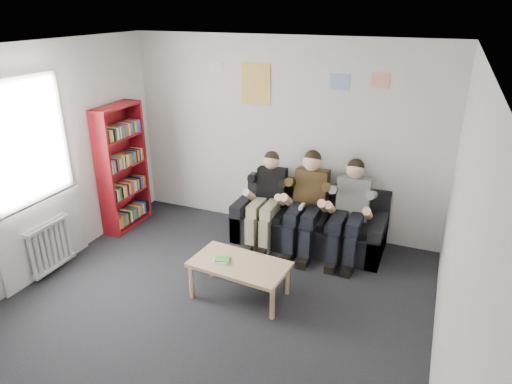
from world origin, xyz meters
The scene contains 14 objects.
room_shell centered at (0.00, 0.00, 1.35)m, with size 5.00×5.00×5.00m.
sofa centered at (0.55, 2.12, 0.28)m, with size 2.01×0.82×0.78m.
bookshelf centered at (-2.09, 1.60, 0.90)m, with size 0.27×0.81×1.80m.
coffee_table centered at (0.18, 0.61, 0.38)m, with size 1.07×0.59×0.43m.
game_cases centered at (-0.02, 0.57, 0.44)m, with size 0.18×0.15×0.03m.
person_left centered at (-0.01, 1.93, 0.62)m, with size 0.39×0.83×1.25m.
person_middle centered at (0.55, 1.92, 0.65)m, with size 0.43×0.92×1.33m.
person_right centered at (1.11, 1.93, 0.63)m, with size 0.41×0.87×1.29m.
radiator centered at (-2.15, 0.20, 0.35)m, with size 0.10×0.64×0.60m.
window centered at (-2.22, 0.20, 1.03)m, with size 0.05×1.30×2.36m.
poster_large centered at (-0.40, 2.49, 2.05)m, with size 0.42×0.01×0.55m, color #F0EF54.
poster_blue centered at (0.75, 2.49, 2.15)m, with size 0.25×0.01×0.20m, color #4174E0.
poster_pink centered at (1.25, 2.49, 2.20)m, with size 0.22×0.01×0.18m, color #CD4094.
poster_sign centered at (-1.00, 2.49, 2.25)m, with size 0.20×0.01×0.14m, color white.
Camera 1 is at (2.01, -3.32, 3.08)m, focal length 32.00 mm.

